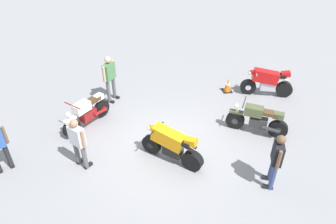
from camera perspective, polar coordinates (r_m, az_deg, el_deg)
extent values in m
plane|color=gray|center=(9.32, 0.72, -6.79)|extent=(40.00, 40.00, 0.00)
cylinder|color=black|center=(9.00, -3.10, -6.09)|extent=(0.57, 0.50, 0.60)
cylinder|color=black|center=(8.50, 4.60, -9.13)|extent=(0.61, 0.55, 0.60)
cylinder|color=black|center=(9.00, -3.10, -6.09)|extent=(0.28, 0.27, 0.21)
cylinder|color=black|center=(8.50, 4.60, -9.13)|extent=(0.28, 0.27, 0.21)
cube|color=black|center=(8.64, 0.92, -7.20)|extent=(0.61, 0.57, 0.32)
cube|color=orange|center=(8.44, 0.06, -4.83)|extent=(0.99, 0.90, 0.57)
cone|color=orange|center=(8.56, -2.93, -2.91)|extent=(0.49, 0.49, 0.39)
cube|color=black|center=(8.24, 2.46, -5.35)|extent=(0.63, 0.58, 0.12)
cube|color=orange|center=(8.09, 4.34, -5.61)|extent=(0.41, 0.39, 0.23)
cylinder|color=black|center=(8.28, 4.23, -6.14)|extent=(0.36, 0.32, 0.17)
cylinder|color=black|center=(8.17, 3.71, -6.77)|extent=(0.36, 0.32, 0.17)
cylinder|color=black|center=(8.49, -2.14, -3.10)|extent=(0.47, 0.57, 0.04)
sphere|color=silver|center=(8.63, -3.36, -3.01)|extent=(0.16, 0.16, 0.16)
cylinder|color=black|center=(10.18, 12.51, -1.51)|extent=(0.60, 0.43, 0.60)
cylinder|color=black|center=(10.17, 19.98, -3.03)|extent=(0.60, 0.43, 0.60)
cylinder|color=#333333|center=(10.18, 12.51, -1.51)|extent=(0.27, 0.26, 0.21)
cylinder|color=#333333|center=(10.17, 19.98, -3.03)|extent=(0.27, 0.26, 0.21)
cube|color=#333333|center=(10.09, 16.61, -1.88)|extent=(0.63, 0.52, 0.32)
cube|color=#515B38|center=(9.87, 15.85, 0.23)|extent=(0.64, 0.55, 0.30)
cube|color=#515B38|center=(9.99, 12.75, 0.02)|extent=(0.46, 0.35, 0.08)
cube|color=brown|center=(9.86, 18.43, -0.20)|extent=(0.65, 0.52, 0.12)
cube|color=#515B38|center=(9.88, 20.11, -0.64)|extent=(0.39, 0.35, 0.18)
cylinder|color=#333333|center=(9.99, 18.70, -3.11)|extent=(0.54, 0.36, 0.16)
cylinder|color=#333333|center=(9.75, 14.18, 1.83)|extent=(0.37, 0.63, 0.04)
sphere|color=silver|center=(9.87, 12.76, 1.10)|extent=(0.16, 0.16, 0.16)
cylinder|color=black|center=(10.06, -17.67, -2.91)|extent=(0.52, 0.55, 0.60)
cylinder|color=black|center=(10.75, -12.37, 0.67)|extent=(0.52, 0.55, 0.60)
cylinder|color=maroon|center=(10.06, -17.67, -2.91)|extent=(0.27, 0.28, 0.21)
cylinder|color=maroon|center=(10.75, -12.37, 0.67)|extent=(0.27, 0.28, 0.21)
cube|color=maroon|center=(10.36, -14.81, -0.48)|extent=(0.58, 0.60, 0.32)
cube|color=white|center=(10.04, -15.95, 0.84)|extent=(0.61, 0.63, 0.30)
cube|color=white|center=(9.88, -18.00, -1.39)|extent=(0.41, 0.43, 0.08)
cube|color=#4C331E|center=(10.27, -14.16, 2.10)|extent=(0.59, 0.62, 0.12)
cube|color=white|center=(10.45, -12.98, 2.75)|extent=(0.38, 0.39, 0.18)
cylinder|color=maroon|center=(10.50, -12.58, 0.04)|extent=(0.45, 0.49, 0.16)
cylinder|color=maroon|center=(9.74, -17.58, 1.17)|extent=(0.55, 0.49, 0.04)
sphere|color=silver|center=(9.74, -18.33, -0.41)|extent=(0.16, 0.16, 0.16)
cylinder|color=black|center=(12.19, 14.83, 4.61)|extent=(0.62, 0.32, 0.60)
cylinder|color=black|center=(12.44, 21.00, 4.00)|extent=(0.64, 0.39, 0.60)
cylinder|color=silver|center=(12.19, 14.83, 4.61)|extent=(0.25, 0.23, 0.21)
cylinder|color=silver|center=(12.44, 21.00, 4.00)|extent=(0.25, 0.23, 0.21)
cube|color=silver|center=(12.26, 18.26, 4.69)|extent=(0.62, 0.43, 0.32)
cube|color=red|center=(12.05, 17.90, 6.40)|extent=(1.05, 0.63, 0.57)
cone|color=red|center=(11.90, 15.55, 7.29)|extent=(0.44, 0.43, 0.39)
cube|color=black|center=(12.09, 19.82, 6.50)|extent=(0.65, 0.42, 0.12)
cube|color=red|center=(12.13, 21.28, 6.68)|extent=(0.39, 0.31, 0.23)
cylinder|color=silver|center=(12.26, 20.82, 6.13)|extent=(0.40, 0.20, 0.17)
cylinder|color=silver|center=(12.12, 20.94, 5.78)|extent=(0.40, 0.20, 0.17)
cylinder|color=silver|center=(11.91, 16.24, 7.31)|extent=(0.23, 0.68, 0.04)
sphere|color=silver|center=(11.91, 15.14, 7.12)|extent=(0.16, 0.16, 0.16)
cylinder|color=#384772|center=(8.56, 18.95, -10.04)|extent=(0.17, 0.17, 0.81)
cube|color=black|center=(8.80, 18.11, -11.71)|extent=(0.28, 0.18, 0.08)
cylinder|color=#384772|center=(8.33, 19.11, -11.56)|extent=(0.17, 0.17, 0.81)
cube|color=black|center=(8.57, 18.24, -13.24)|extent=(0.28, 0.18, 0.08)
cube|color=black|center=(7.99, 19.96, -7.26)|extent=(0.36, 0.50, 0.57)
cylinder|color=brown|center=(8.18, 19.81, -5.92)|extent=(0.12, 0.12, 0.54)
cylinder|color=brown|center=(7.77, 20.16, -8.49)|extent=(0.12, 0.12, 0.54)
sphere|color=brown|center=(7.72, 20.57, -4.88)|extent=(0.22, 0.22, 0.22)
cylinder|color=#59595B|center=(11.39, -11.13, 3.74)|extent=(0.18, 0.18, 0.88)
cube|color=black|center=(11.56, -10.67, 1.97)|extent=(0.27, 0.23, 0.08)
cylinder|color=#59595B|center=(11.63, -10.14, 4.54)|extent=(0.18, 0.18, 0.88)
cube|color=black|center=(11.80, -9.71, 2.80)|extent=(0.27, 0.23, 0.08)
cube|color=#4C7F4C|center=(11.15, -11.04, 7.49)|extent=(0.46, 0.54, 0.63)
cylinder|color=#D8AD8C|center=(10.94, -11.93, 6.92)|extent=(0.12, 0.12, 0.59)
cylinder|color=#D8AD8C|center=(11.35, -10.20, 8.20)|extent=(0.12, 0.12, 0.59)
sphere|color=#D8AD8C|center=(10.96, -11.30, 9.64)|extent=(0.24, 0.24, 0.24)
cylinder|color=#59595B|center=(8.73, -15.42, -8.22)|extent=(0.18, 0.18, 0.80)
cube|color=black|center=(9.00, -14.78, -9.71)|extent=(0.25, 0.26, 0.08)
cylinder|color=#59595B|center=(8.93, -16.75, -7.35)|extent=(0.18, 0.18, 0.80)
cube|color=black|center=(9.19, -16.09, -8.83)|extent=(0.25, 0.26, 0.08)
cube|color=silver|center=(8.40, -16.82, -4.33)|extent=(0.48, 0.47, 0.57)
cylinder|color=tan|center=(8.22, -15.65, -4.96)|extent=(0.13, 0.13, 0.53)
cylinder|color=tan|center=(8.58, -17.99, -3.55)|extent=(0.13, 0.13, 0.53)
sphere|color=tan|center=(8.16, -17.31, -2.02)|extent=(0.22, 0.22, 0.22)
cylinder|color=#262628|center=(9.54, -27.87, -7.39)|extent=(0.18, 0.18, 0.80)
cube|color=black|center=(9.81, -27.39, -8.78)|extent=(0.22, 0.27, 0.08)
cube|color=black|center=(9.80, -29.14, -9.45)|extent=(0.22, 0.27, 0.08)
cylinder|color=brown|center=(9.14, -28.38, -3.84)|extent=(0.12, 0.12, 0.53)
cube|color=black|center=(12.31, 11.04, 3.94)|extent=(0.36, 0.36, 0.03)
cone|color=orange|center=(12.18, 11.18, 5.01)|extent=(0.28, 0.28, 0.50)
cylinder|color=white|center=(12.16, 11.20, 5.18)|extent=(0.19, 0.19, 0.08)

